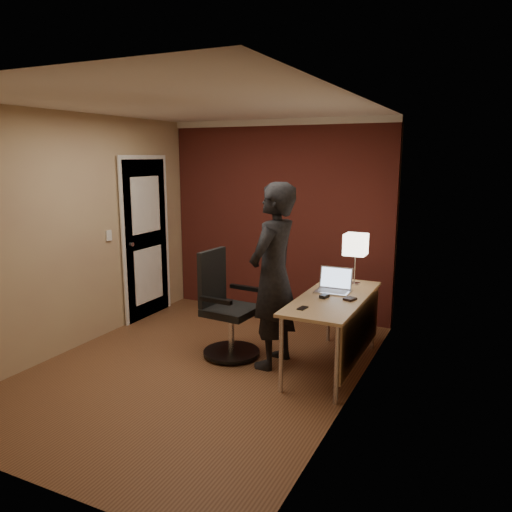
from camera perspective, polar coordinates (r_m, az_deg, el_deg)
name	(u,v)px	position (r m, az deg, el deg)	size (l,w,h in m)	color
room	(245,212)	(6.18, -1.26, 5.03)	(4.00, 4.00, 4.00)	brown
desk	(340,310)	(4.86, 9.61, -6.13)	(0.60, 1.50, 0.73)	tan
desk_lamp	(356,245)	(5.25, 11.32, 1.23)	(0.22, 0.22, 0.54)	silver
laptop	(334,285)	(5.02, 8.93, -3.28)	(0.33, 0.26, 0.23)	silver
mouse	(324,296)	(4.78, 7.81, -4.58)	(0.06, 0.10, 0.03)	black
phone	(302,308)	(4.43, 5.34, -5.95)	(0.06, 0.12, 0.01)	black
wallet	(350,299)	(4.75, 10.69, -4.84)	(0.09, 0.11, 0.02)	black
office_chair	(226,311)	(5.19, -3.50, -6.29)	(0.59, 0.63, 1.08)	black
person	(273,276)	(4.84, 2.00, -2.31)	(0.66, 0.43, 1.81)	black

